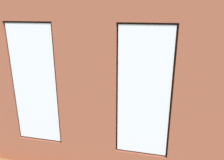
% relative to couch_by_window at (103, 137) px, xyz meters
% --- Properties ---
extents(ground_plane, '(6.97, 6.48, 0.10)m').
position_rel_couch_by_window_xyz_m(ground_plane, '(0.10, -2.21, -0.38)').
color(ground_plane, brown).
extents(brick_wall_with_windows, '(6.37, 0.30, 3.35)m').
position_rel_couch_by_window_xyz_m(brick_wall_with_windows, '(0.10, 0.65, 1.33)').
color(brick_wall_with_windows, '#9E5138').
rests_on(brick_wall_with_windows, ground_plane).
extents(white_wall_right, '(0.10, 5.48, 3.35)m').
position_rel_couch_by_window_xyz_m(white_wall_right, '(3.23, -2.01, 1.34)').
color(white_wall_right, silver).
rests_on(white_wall_right, ground_plane).
extents(couch_by_window, '(2.04, 0.87, 0.80)m').
position_rel_couch_by_window_xyz_m(couch_by_window, '(0.00, 0.00, 0.00)').
color(couch_by_window, black).
rests_on(couch_by_window, ground_plane).
extents(couch_left, '(1.03, 2.15, 0.80)m').
position_rel_couch_by_window_xyz_m(couch_left, '(-2.39, -1.92, -0.00)').
color(couch_left, black).
rests_on(couch_left, ground_plane).
extents(coffee_table, '(1.29, 0.78, 0.45)m').
position_rel_couch_by_window_xyz_m(coffee_table, '(0.49, -2.10, 0.06)').
color(coffee_table, tan).
rests_on(coffee_table, ground_plane).
extents(cup_ceramic, '(0.07, 0.07, 0.08)m').
position_rel_couch_by_window_xyz_m(cup_ceramic, '(0.14, -2.24, 0.16)').
color(cup_ceramic, silver).
rests_on(cup_ceramic, coffee_table).
extents(candle_jar, '(0.08, 0.08, 0.09)m').
position_rel_couch_by_window_xyz_m(candle_jar, '(0.49, -2.10, 0.16)').
color(candle_jar, '#B7333D').
rests_on(candle_jar, coffee_table).
extents(table_plant_small, '(0.14, 0.14, 0.21)m').
position_rel_couch_by_window_xyz_m(table_plant_small, '(0.40, -1.98, 0.23)').
color(table_plant_small, '#47423D').
rests_on(table_plant_small, coffee_table).
extents(remote_gray, '(0.15, 0.16, 0.02)m').
position_rel_couch_by_window_xyz_m(remote_gray, '(0.65, -2.20, 0.13)').
color(remote_gray, '#59595B').
rests_on(remote_gray, coffee_table).
extents(media_console, '(1.25, 0.42, 0.46)m').
position_rel_couch_by_window_xyz_m(media_console, '(2.93, -2.40, -0.10)').
color(media_console, black).
rests_on(media_console, ground_plane).
extents(tv_flatscreen, '(0.90, 0.20, 0.64)m').
position_rel_couch_by_window_xyz_m(tv_flatscreen, '(2.93, -2.40, 0.46)').
color(tv_flatscreen, black).
rests_on(tv_flatscreen, media_console).
extents(papasan_chair, '(1.12, 1.12, 0.70)m').
position_rel_couch_by_window_xyz_m(papasan_chair, '(0.07, -4.45, 0.12)').
color(papasan_chair, olive).
rests_on(papasan_chair, ground_plane).
extents(potted_plant_between_couches, '(1.03, 0.94, 1.23)m').
position_rel_couch_by_window_xyz_m(potted_plant_between_couches, '(-1.48, -0.05, 0.34)').
color(potted_plant_between_couches, '#9E5638').
rests_on(potted_plant_between_couches, ground_plane).
extents(potted_plant_by_left_couch, '(0.40, 0.40, 0.56)m').
position_rel_couch_by_window_xyz_m(potted_plant_by_left_couch, '(-1.99, -3.41, 0.05)').
color(potted_plant_by_left_couch, beige).
rests_on(potted_plant_by_left_couch, ground_plane).
extents(potted_plant_corner_near_left, '(0.78, 0.81, 1.27)m').
position_rel_couch_by_window_xyz_m(potted_plant_corner_near_left, '(-2.54, -4.45, 0.27)').
color(potted_plant_corner_near_left, '#47423D').
rests_on(potted_plant_corner_near_left, ground_plane).
extents(potted_plant_beside_window_right, '(0.71, 0.71, 1.07)m').
position_rel_couch_by_window_xyz_m(potted_plant_beside_window_right, '(1.49, 0.10, 0.34)').
color(potted_plant_beside_window_right, gray).
rests_on(potted_plant_beside_window_right, ground_plane).
extents(potted_plant_mid_room_small, '(0.38, 0.38, 0.66)m').
position_rel_couch_by_window_xyz_m(potted_plant_mid_room_small, '(-0.34, -2.92, 0.13)').
color(potted_plant_mid_room_small, beige).
rests_on(potted_plant_mid_room_small, ground_plane).
extents(potted_plant_near_tv, '(0.58, 0.58, 0.93)m').
position_rel_couch_by_window_xyz_m(potted_plant_near_tv, '(2.38, -1.33, 0.29)').
color(potted_plant_near_tv, brown).
rests_on(potted_plant_near_tv, ground_plane).
extents(potted_plant_foreground_right, '(0.98, 0.98, 1.43)m').
position_rel_couch_by_window_xyz_m(potted_plant_foreground_right, '(2.64, -4.40, 0.23)').
color(potted_plant_foreground_right, '#47423D').
rests_on(potted_plant_foreground_right, ground_plane).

